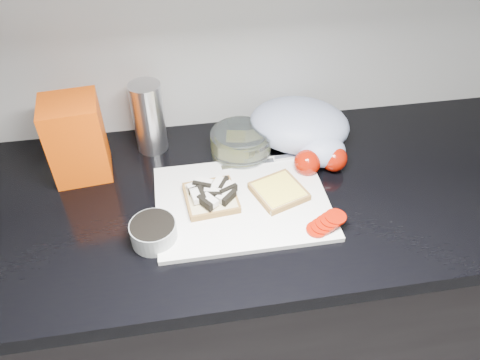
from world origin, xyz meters
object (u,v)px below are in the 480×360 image
glass_bowl (241,144)px  cutting_board (242,202)px  bread_bag (76,139)px  steel_canister (149,118)px

glass_bowl → cutting_board: bearing=-98.7°
bread_bag → steel_canister: 0.19m
cutting_board → bread_bag: 0.42m
cutting_board → steel_canister: 0.33m
bread_bag → steel_canister: (0.17, 0.07, -0.01)m
cutting_board → bread_bag: bread_bag is taller
cutting_board → glass_bowl: (0.03, 0.19, 0.03)m
cutting_board → bread_bag: bearing=154.1°
steel_canister → bread_bag: bearing=-157.2°
glass_bowl → steel_canister: (-0.23, 0.07, 0.06)m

